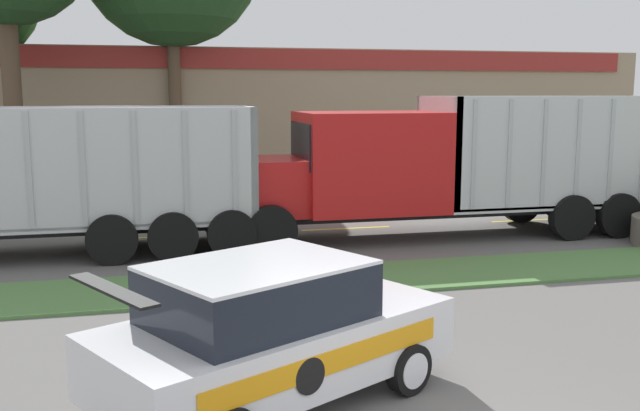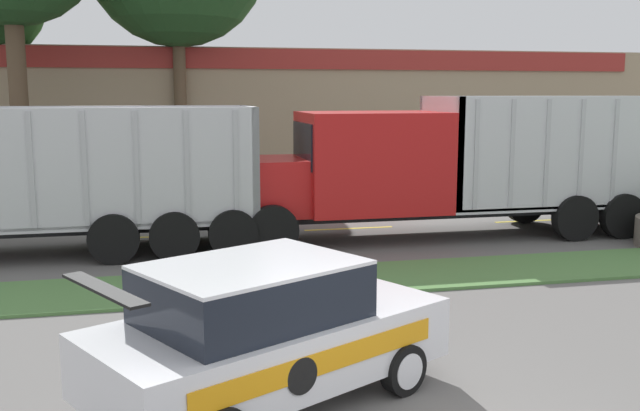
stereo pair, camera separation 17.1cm
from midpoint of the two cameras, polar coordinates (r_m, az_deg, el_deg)
grass_verge at (r=13.52m, az=-0.76°, el=-6.09°), size 120.00×2.18×0.06m
centre_line_4 at (r=18.23m, az=-14.06°, el=-2.49°), size 2.40×0.14×0.01m
centre_line_5 at (r=18.85m, az=2.58°, el=-1.85°), size 2.40×0.14×0.01m
centre_line_6 at (r=20.91m, az=17.01°, el=-1.16°), size 2.40×0.14×0.01m
dump_truck_lead at (r=17.70m, az=8.28°, el=2.75°), size 11.56×2.78×3.47m
rally_car at (r=8.29m, az=-3.83°, el=-9.96°), size 4.56×3.65×1.72m
store_building_backdrop at (r=34.85m, az=-10.19°, el=7.42°), size 40.00×12.10×5.35m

